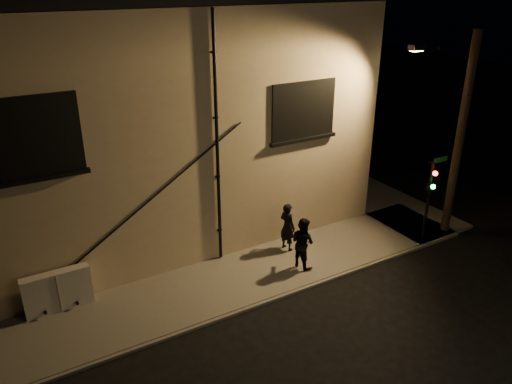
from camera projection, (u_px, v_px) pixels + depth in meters
ground at (311, 286)px, 16.24m from camera, size 90.00×90.00×0.00m
sidewalk at (271, 223)px, 20.25m from camera, size 21.00×16.00×0.12m
building at (124, 107)px, 20.19m from camera, size 16.20×12.23×8.80m
utility_cabinet at (58, 291)px, 14.70m from camera, size 1.94×0.33×1.28m
pedestrian_a at (287, 227)px, 17.88m from camera, size 0.58×0.74×1.80m
pedestrian_b at (303, 242)px, 16.82m from camera, size 0.86×1.01×1.81m
traffic_signal at (429, 188)px, 17.97m from camera, size 1.32×1.87×3.18m
streetlamp_pole at (458, 133)px, 18.06m from camera, size 2.05×1.40×7.68m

